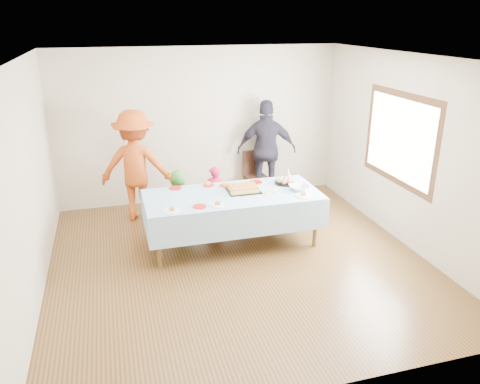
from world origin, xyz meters
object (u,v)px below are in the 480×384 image
object	(u,v)px
dining_chair	(254,172)
adult_left	(136,166)
birthday_cake	(243,189)
party_table	(233,198)

from	to	relation	value
dining_chair	adult_left	world-z (taller)	adult_left
birthday_cake	dining_chair	bearing A→B (deg)	67.47
dining_chair	birthday_cake	bearing A→B (deg)	-119.06
birthday_cake	adult_left	bearing A→B (deg)	138.18
birthday_cake	dining_chair	world-z (taller)	dining_chair
party_table	dining_chair	distance (m)	1.97
birthday_cake	dining_chair	xyz separation A→B (m)	(0.70, 1.69, -0.34)
party_table	dining_chair	world-z (taller)	dining_chair
party_table	birthday_cake	world-z (taller)	birthday_cake
party_table	birthday_cake	size ratio (longest dim) A/B	5.34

